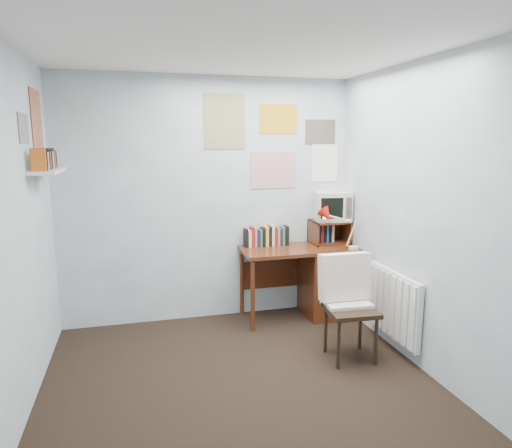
{
  "coord_description": "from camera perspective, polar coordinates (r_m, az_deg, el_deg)",
  "views": [
    {
      "loc": [
        -0.72,
        -2.88,
        1.86
      ],
      "look_at": [
        0.3,
        0.97,
        1.13
      ],
      "focal_mm": 32.0,
      "sensor_mm": 36.0,
      "label": 1
    }
  ],
  "objects": [
    {
      "name": "crt_tv",
      "position": [
        4.98,
        9.5,
        2.4
      ],
      "size": [
        0.41,
        0.39,
        0.34
      ],
      "primitive_type": "cube",
      "rotation": [
        0.0,
        0.0,
        -0.17
      ],
      "color": "beige",
      "rests_on": "tv_riser"
    },
    {
      "name": "ceiling",
      "position": [
        3.04,
        -0.87,
        22.53
      ],
      "size": [
        3.0,
        3.5,
        0.02
      ],
      "primitive_type": "cube",
      "color": "white",
      "rests_on": "back_wall"
    },
    {
      "name": "book_row",
      "position": [
        4.85,
        2.0,
        -1.39
      ],
      "size": [
        0.6,
        0.14,
        0.22
      ],
      "primitive_type": "cube",
      "color": "#542613",
      "rests_on": "desk"
    },
    {
      "name": "tv_riser",
      "position": [
        5.0,
        9.17,
        -0.99
      ],
      "size": [
        0.4,
        0.3,
        0.25
      ],
      "primitive_type": "cube",
      "color": "#542613",
      "rests_on": "desk"
    },
    {
      "name": "posters_back",
      "position": [
        4.84,
        2.25,
        10.26
      ],
      "size": [
        1.2,
        0.01,
        0.9
      ],
      "primitive_type": "cube",
      "color": "white",
      "rests_on": "back_wall"
    },
    {
      "name": "desk_chair",
      "position": [
        4.03,
        11.78,
        -10.54
      ],
      "size": [
        0.47,
        0.45,
        0.87
      ],
      "primitive_type": "cube",
      "rotation": [
        0.0,
        0.0,
        -0.06
      ],
      "color": "black",
      "rests_on": "ground"
    },
    {
      "name": "desk_lamp",
      "position": [
        4.76,
        12.19,
        -0.86
      ],
      "size": [
        0.29,
        0.26,
        0.38
      ],
      "primitive_type": "cube",
      "rotation": [
        0.0,
        0.0,
        0.12
      ],
      "color": "red",
      "rests_on": "desk"
    },
    {
      "name": "left_wall",
      "position": [
        3.05,
        -29.35,
        -2.53
      ],
      "size": [
        0.02,
        3.5,
        2.5
      ],
      "primitive_type": "cube",
      "color": "silver",
      "rests_on": "ground"
    },
    {
      "name": "back_wall",
      "position": [
        4.73,
        -5.97,
        2.92
      ],
      "size": [
        3.0,
        0.02,
        2.5
      ],
      "primitive_type": "cube",
      "color": "silver",
      "rests_on": "ground"
    },
    {
      "name": "radiator",
      "position": [
        4.32,
        16.77,
        -9.57
      ],
      "size": [
        0.09,
        0.8,
        0.6
      ],
      "primitive_type": "cube",
      "color": "white",
      "rests_on": "right_wall"
    },
    {
      "name": "wall_shelf",
      "position": [
        4.05,
        -24.64,
        6.04
      ],
      "size": [
        0.2,
        0.62,
        0.24
      ],
      "primitive_type": "cube",
      "color": "white",
      "rests_on": "left_wall"
    },
    {
      "name": "desk",
      "position": [
        4.97,
        8.27,
        -6.73
      ],
      "size": [
        1.2,
        0.55,
        0.76
      ],
      "color": "#542613",
      "rests_on": "ground"
    },
    {
      "name": "posters_left",
      "position": [
        4.06,
        -26.38,
        11.3
      ],
      "size": [
        0.01,
        0.7,
        0.6
      ],
      "primitive_type": "cube",
      "color": "white",
      "rests_on": "left_wall"
    },
    {
      "name": "right_wall",
      "position": [
        3.69,
        22.42,
        0.07
      ],
      "size": [
        0.02,
        3.5,
        2.5
      ],
      "primitive_type": "cube",
      "color": "silver",
      "rests_on": "ground"
    },
    {
      "name": "ground",
      "position": [
        3.51,
        -0.75,
        -21.66
      ],
      "size": [
        3.5,
        3.5,
        0.0
      ],
      "primitive_type": "plane",
      "color": "black",
      "rests_on": "ground"
    }
  ]
}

